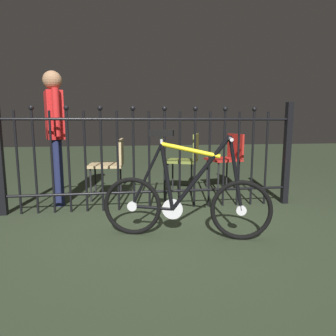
# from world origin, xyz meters

# --- Properties ---
(ground_plane) EXTENTS (20.00, 20.00, 0.00)m
(ground_plane) POSITION_xyz_m (0.00, 0.00, 0.00)
(ground_plane) COLOR #2B3623
(iron_fence) EXTENTS (3.30, 0.07, 1.22)m
(iron_fence) POSITION_xyz_m (-0.06, 0.73, 0.61)
(iron_fence) COLOR black
(iron_fence) RESTS_ON ground
(bicycle) EXTENTS (1.41, 0.51, 0.92)m
(bicycle) POSITION_xyz_m (0.19, -0.17, 0.33)
(bicycle) COLOR black
(bicycle) RESTS_ON ground
(chair_olive) EXTENTS (0.53, 0.53, 0.82)m
(chair_olive) POSITION_xyz_m (0.55, 1.48, 0.50)
(chair_olive) COLOR black
(chair_olive) RESTS_ON ground
(chair_tan) EXTENTS (0.46, 0.46, 0.78)m
(chair_tan) POSITION_xyz_m (-0.48, 1.28, 0.48)
(chair_tan) COLOR black
(chair_tan) RESTS_ON ground
(chair_red) EXTENTS (0.50, 0.50, 0.82)m
(chair_red) POSITION_xyz_m (1.19, 1.59, 0.50)
(chair_red) COLOR black
(chair_red) RESTS_ON ground
(person_visitor) EXTENTS (0.27, 0.45, 1.57)m
(person_visitor) POSITION_xyz_m (-1.12, 1.09, 0.93)
(person_visitor) COLOR #191E3F
(person_visitor) RESTS_ON ground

